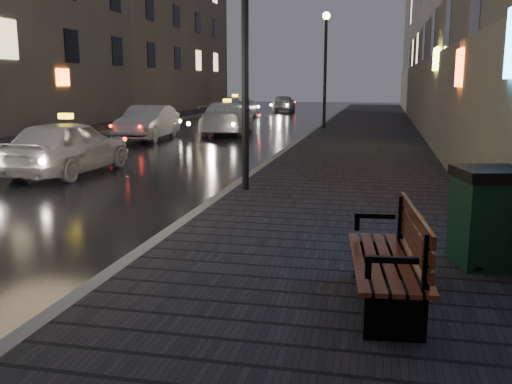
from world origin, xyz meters
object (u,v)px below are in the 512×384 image
Objects in this scene: taxi_near at (68,147)px; car_left_mid at (148,123)px; trash_bin at (488,216)px; car_far at (284,103)px; lamp_far at (326,55)px; taxi_mid at (227,118)px; lamp_near at (245,20)px; taxi_far at (235,107)px; bench at (394,258)px.

car_left_mid is (-1.43, 8.47, -0.02)m from taxi_near.
taxi_near is 8.59m from car_left_mid.
car_left_mid is at bearing -78.77° from taxi_near.
car_left_mid reaches higher than trash_bin.
lamp_far is at bearing 102.27° from car_far.
taxi_mid is at bearing 87.90° from car_far.
lamp_near reaches higher than taxi_far.
taxi_mid is 1.27× the size of car_far.
taxi_near is at bearing 85.25° from car_far.
lamp_far reaches higher than taxi_near.
lamp_near reaches higher than car_left_mid.
bench is 0.48× the size of taxi_near.
bench is at bearing 102.81° from taxi_mid.
lamp_far is at bearing -56.90° from taxi_far.
taxi_near is 22.77m from taxi_far.
taxi_near reaches higher than car_left_mid.
trash_bin is 19.28m from taxi_mid.
lamp_far is 5.53m from taxi_mid.
lamp_near is 1.00× the size of lamp_far.
trash_bin is at bearing 99.43° from car_far.
car_left_mid is at bearing -138.66° from lamp_far.
taxi_mid reaches higher than taxi_near.
car_left_mid reaches higher than taxi_far.
trash_bin is 37.05m from car_far.
lamp_far is 1.38× the size of car_far.
trash_bin is 17.78m from car_left_mid.
lamp_near is at bearing 120.20° from trash_bin.
lamp_far is 1.29× the size of taxi_near.
taxi_mid is (-4.04, -2.56, -2.78)m from lamp_far.
bench is (2.84, -21.67, -2.85)m from lamp_far.
lamp_near is 1.38× the size of car_far.
car_far reaches higher than bench.
lamp_far reaches higher than taxi_mid.
taxi_far is 1.27× the size of car_far.
taxi_mid is (1.01, 11.62, 0.01)m from taxi_near.
lamp_near is 2.71× the size of bench.
bench is 18.49m from car_left_mid.
trash_bin is 0.28× the size of car_left_mid.
lamp_far reaches higher than trash_bin.
car_left_mid is 3.98m from taxi_mid.
lamp_near reaches higher than taxi_near.
taxi_mid reaches higher than car_far.
trash_bin is (3.95, -4.10, -2.74)m from lamp_near.
lamp_far is at bearing 87.37° from trash_bin.
lamp_far is 22.04m from bench.
taxi_far is at bearing 86.80° from car_left_mid.
lamp_near is 1.08× the size of taxi_mid.
car_left_mid is at bearing 114.47° from bench.
taxi_far is (-1.49, 22.72, -0.02)m from taxi_near.
lamp_far is 1.08× the size of taxi_far.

